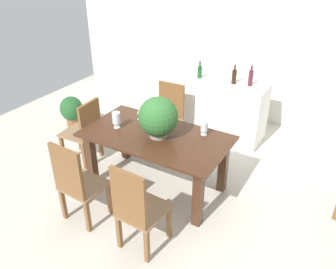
# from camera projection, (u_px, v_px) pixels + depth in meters

# --- Properties ---
(ground_plane) EXTENTS (7.04, 7.04, 0.00)m
(ground_plane) POSITION_uv_depth(u_px,v_px,m) (154.00, 188.00, 4.40)
(ground_plane) COLOR beige
(back_wall) EXTENTS (6.40, 0.10, 2.60)m
(back_wall) POSITION_uv_depth(u_px,v_px,m) (236.00, 41.00, 5.71)
(back_wall) COLOR silver
(back_wall) RESTS_ON ground
(dining_table) EXTENTS (1.75, 0.95, 0.75)m
(dining_table) POSITION_uv_depth(u_px,v_px,m) (156.00, 146.00, 4.15)
(dining_table) COLOR #422616
(dining_table) RESTS_ON ground
(chair_far_left) EXTENTS (0.46, 0.47, 0.97)m
(chair_far_left) POSITION_uv_depth(u_px,v_px,m) (168.00, 113.00, 5.09)
(chair_far_left) COLOR brown
(chair_far_left) RESTS_ON ground
(chair_near_left) EXTENTS (0.47, 0.44, 1.01)m
(chair_near_left) POSITION_uv_depth(u_px,v_px,m) (76.00, 181.00, 3.63)
(chair_near_left) COLOR brown
(chair_near_left) RESTS_ON ground
(chair_head_end) EXTENTS (0.48, 0.46, 0.93)m
(chair_head_end) POSITION_uv_depth(u_px,v_px,m) (85.00, 129.00, 4.71)
(chair_head_end) COLOR brown
(chair_head_end) RESTS_ON ground
(chair_near_right) EXTENTS (0.44, 0.49, 1.02)m
(chair_near_right) POSITION_uv_depth(u_px,v_px,m) (136.00, 208.00, 3.28)
(chair_near_right) COLOR brown
(chair_near_right) RESTS_ON ground
(flower_centerpiece) EXTENTS (0.46, 0.46, 0.49)m
(flower_centerpiece) POSITION_uv_depth(u_px,v_px,m) (158.00, 117.00, 3.93)
(flower_centerpiece) COLOR gray
(flower_centerpiece) RESTS_ON dining_table
(crystal_vase_left) EXTENTS (0.08, 0.08, 0.17)m
(crystal_vase_left) POSITION_uv_depth(u_px,v_px,m) (204.00, 127.00, 4.04)
(crystal_vase_left) COLOR silver
(crystal_vase_left) RESTS_ON dining_table
(crystal_vase_center_near) EXTENTS (0.10, 0.10, 0.21)m
(crystal_vase_center_near) POSITION_uv_depth(u_px,v_px,m) (116.00, 118.00, 4.18)
(crystal_vase_center_near) COLOR silver
(crystal_vase_center_near) RESTS_ON dining_table
(wine_glass) EXTENTS (0.06, 0.06, 0.15)m
(wine_glass) POSITION_uv_depth(u_px,v_px,m) (139.00, 112.00, 4.38)
(wine_glass) COLOR silver
(wine_glass) RESTS_ON dining_table
(kitchen_counter) EXTENTS (1.93, 0.59, 0.92)m
(kitchen_counter) POSITION_uv_depth(u_px,v_px,m) (204.00, 104.00, 5.53)
(kitchen_counter) COLOR white
(kitchen_counter) RESTS_ON ground
(wine_bottle_dark) EXTENTS (0.07, 0.07, 0.29)m
(wine_bottle_dark) POSITION_uv_depth(u_px,v_px,m) (234.00, 76.00, 5.01)
(wine_bottle_dark) COLOR black
(wine_bottle_dark) RESTS_ON kitchen_counter
(wine_bottle_green) EXTENTS (0.06, 0.06, 0.30)m
(wine_bottle_green) POSITION_uv_depth(u_px,v_px,m) (251.00, 78.00, 4.93)
(wine_bottle_green) COLOR #511E28
(wine_bottle_green) RESTS_ON kitchen_counter
(wine_bottle_amber) EXTENTS (0.07, 0.07, 0.27)m
(wine_bottle_amber) POSITION_uv_depth(u_px,v_px,m) (200.00, 72.00, 5.22)
(wine_bottle_amber) COLOR #194C1E
(wine_bottle_amber) RESTS_ON kitchen_counter
(potted_plant_floor) EXTENTS (0.37, 0.37, 0.54)m
(potted_plant_floor) POSITION_uv_depth(u_px,v_px,m) (72.00, 110.00, 5.70)
(potted_plant_floor) COLOR brown
(potted_plant_floor) RESTS_ON ground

